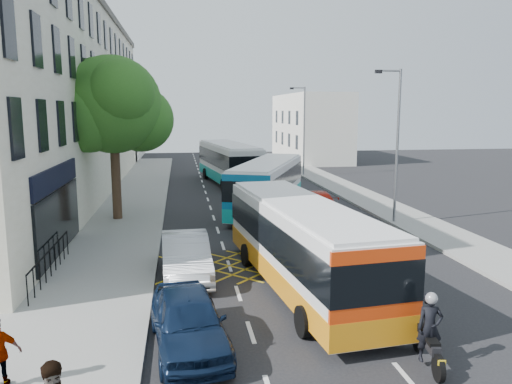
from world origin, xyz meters
name	(u,v)px	position (x,y,z in m)	size (l,w,h in m)	color
ground	(362,325)	(0.00, 0.00, 0.00)	(120.00, 120.00, 0.00)	black
pavement_left	(118,220)	(-8.50, 15.00, 0.07)	(5.00, 70.00, 0.15)	gray
pavement_right	(392,211)	(7.50, 15.00, 0.07)	(3.00, 70.00, 0.15)	gray
terrace_main	(49,100)	(-14.00, 24.49, 6.76)	(8.30, 45.00, 13.50)	beige
terrace_far	(110,118)	(-14.00, 55.00, 5.00)	(8.00, 20.00, 10.00)	silver
building_right	(309,127)	(11.00, 48.00, 4.00)	(6.00, 18.00, 8.00)	silver
street_tree	(112,106)	(-8.51, 14.97, 6.29)	(6.30, 5.70, 8.80)	#382619
lamp_near	(396,138)	(6.20, 12.00, 4.62)	(1.45, 0.15, 8.00)	slate
lamp_far	(303,126)	(6.20, 32.00, 4.62)	(1.45, 0.15, 8.00)	slate
railings	(50,261)	(-9.70, 5.30, 0.72)	(0.08, 5.60, 1.14)	black
bus_near	(301,244)	(-1.01, 3.17, 1.58)	(3.62, 10.88, 3.00)	silver
bus_mid	(268,185)	(0.18, 16.47, 1.60)	(6.36, 10.99, 3.05)	silver
bus_far	(229,163)	(-1.04, 28.28, 1.76)	(4.37, 12.18, 3.35)	silver
motorbike	(429,331)	(0.74, -2.43, 0.87)	(0.71, 2.07, 1.85)	black
parked_car_blue	(189,321)	(-4.90, -0.67, 0.75)	(1.77, 4.39, 1.50)	#0D1B35
parked_car_silver	(186,256)	(-4.90, 4.95, 0.79)	(1.67, 4.80, 1.58)	#B2B5BA
red_hatchback	(316,201)	(2.97, 15.66, 0.66)	(1.86, 4.56, 1.32)	red
distant_car_grey	(232,157)	(0.92, 44.82, 0.73)	(2.41, 5.24, 1.46)	#3D3F45
distant_car_silver	(269,164)	(3.84, 36.47, 0.67)	(1.58, 3.92, 1.34)	#9B9CA2
distant_car_dark	(246,155)	(2.84, 46.83, 0.67)	(1.42, 4.06, 1.34)	black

